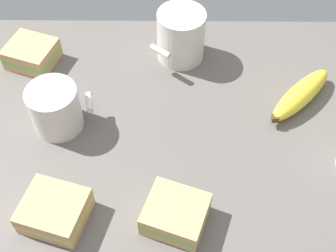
# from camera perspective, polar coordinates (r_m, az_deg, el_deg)

# --- Properties ---
(tabletop) EXTENTS (0.90, 0.64, 0.02)m
(tabletop) POSITION_cam_1_polar(r_m,az_deg,el_deg) (0.80, -0.00, -1.76)
(tabletop) COLOR #5B5651
(tabletop) RESTS_ON ground
(coffee_mug_black) EXTENTS (0.11, 0.12, 0.10)m
(coffee_mug_black) POSITION_cam_1_polar(r_m,az_deg,el_deg) (0.89, 1.41, 11.64)
(coffee_mug_black) COLOR silver
(coffee_mug_black) RESTS_ON tabletop
(coffee_mug_milky) EXTENTS (0.11, 0.09, 0.09)m
(coffee_mug_milky) POSITION_cam_1_polar(r_m,az_deg,el_deg) (0.80, -14.64, 2.26)
(coffee_mug_milky) COLOR silver
(coffee_mug_milky) RESTS_ON tabletop
(sandwich_main) EXTENTS (0.11, 0.11, 0.04)m
(sandwich_main) POSITION_cam_1_polar(r_m,az_deg,el_deg) (0.94, -17.43, 8.88)
(sandwich_main) COLOR tan
(sandwich_main) RESTS_ON tabletop
(sandwich_side) EXTENTS (0.11, 0.11, 0.04)m
(sandwich_side) POSITION_cam_1_polar(r_m,az_deg,el_deg) (0.71, -14.75, -10.55)
(sandwich_side) COLOR tan
(sandwich_side) RESTS_ON tabletop
(sandwich_extra) EXTENTS (0.11, 0.11, 0.04)m
(sandwich_extra) POSITION_cam_1_polar(r_m,az_deg,el_deg) (0.68, 0.64, -11.29)
(sandwich_extra) COLOR tan
(sandwich_extra) RESTS_ON tabletop
(banana) EXTENTS (0.15, 0.15, 0.04)m
(banana) POSITION_cam_1_polar(r_m,az_deg,el_deg) (0.86, 16.50, 3.92)
(banana) COLOR yellow
(banana) RESTS_ON tabletop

